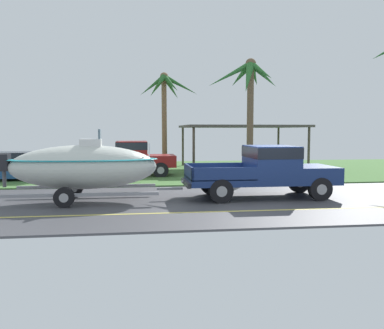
# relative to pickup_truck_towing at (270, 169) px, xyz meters

# --- Properties ---
(ground) EXTENTS (36.00, 22.00, 0.11)m
(ground) POSITION_rel_pickup_truck_towing_xyz_m (-0.86, 7.76, -1.05)
(ground) COLOR #424247
(pickup_truck_towing) EXTENTS (5.52, 2.17, 1.86)m
(pickup_truck_towing) POSITION_rel_pickup_truck_towing_xyz_m (0.00, 0.00, 0.00)
(pickup_truck_towing) COLOR navy
(pickup_truck_towing) RESTS_ON ground
(boat_on_trailer) EXTENTS (6.11, 2.43, 2.45)m
(boat_on_trailer) POSITION_rel_pickup_truck_towing_xyz_m (-6.54, -0.00, 0.15)
(boat_on_trailer) COLOR gray
(boat_on_trailer) RESTS_ON ground
(parked_pickup_background) EXTENTS (5.47, 2.00, 1.85)m
(parked_pickup_background) POSITION_rel_pickup_truck_towing_xyz_m (-4.99, 7.56, -0.01)
(parked_pickup_background) COLOR maroon
(parked_pickup_background) RESTS_ON ground
(parked_sedan_near) EXTENTS (4.57, 1.95, 1.38)m
(parked_sedan_near) POSITION_rel_pickup_truck_towing_xyz_m (-9.93, 6.60, -0.36)
(parked_sedan_near) COLOR #234C89
(parked_sedan_near) RESTS_ON ground
(carport_awning) EXTENTS (7.16, 5.64, 2.73)m
(carport_awning) POSITION_rel_pickup_truck_towing_xyz_m (1.76, 10.97, 1.57)
(carport_awning) COLOR #4C4238
(carport_awning) RESTS_ON ground
(palm_tree_near_left) EXTENTS (3.49, 3.49, 5.78)m
(palm_tree_near_left) POSITION_rel_pickup_truck_towing_xyz_m (-2.99, 10.30, 3.43)
(palm_tree_near_left) COLOR brown
(palm_tree_near_left) RESTS_ON ground
(palm_tree_near_right) EXTENTS (3.40, 3.03, 5.69)m
(palm_tree_near_right) POSITION_rel_pickup_truck_towing_xyz_m (0.44, 4.39, 3.34)
(palm_tree_near_right) COLOR brown
(palm_tree_near_right) RESTS_ON ground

